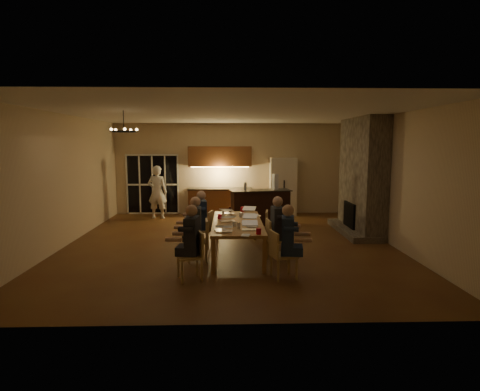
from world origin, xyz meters
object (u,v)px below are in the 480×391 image
chair_left_far (203,229)px  bar_blender (275,182)px  laptop_e (228,209)px  person_left_mid (196,229)px  chair_right_mid (277,240)px  laptop_a (224,226)px  person_right_near (288,241)px  plate_far (255,216)px  chair_right_near (284,255)px  redcup_far (242,209)px  chandelier (124,131)px  mug_back (223,213)px  dining_table (237,238)px  standing_person (157,192)px  laptop_d (249,217)px  redcup_near (259,231)px  laptop_f (248,209)px  redcup_mid (220,216)px  person_left_far (202,219)px  chair_left_mid (197,241)px  plate_near (252,226)px  person_right_mid (277,228)px  chair_right_far (275,229)px  can_silver (239,226)px  can_cola (230,209)px  mug_front (235,224)px  bar_bottle (245,186)px  refrigerator (283,186)px  mug_mid (241,215)px  laptop_c (228,216)px  bar_island (260,207)px  person_left_near (192,242)px

chair_left_far → bar_blender: 3.65m
laptop_e → person_left_mid: bearing=80.7°
chair_right_mid → laptop_a: laptop_a is taller
person_right_near → plate_far: (-0.44, 2.30, 0.07)m
chair_right_near → redcup_far: size_ratio=7.42×
chandelier → mug_back: 3.00m
dining_table → standing_person: (-2.57, 4.54, 0.51)m
standing_person → laptop_d: size_ratio=5.55×
laptop_d → redcup_near: 1.19m
person_right_near → chandelier: chandelier is taller
person_right_near → laptop_f: 2.69m
chair_right_near → redcup_mid: chair_right_near is taller
person_left_far → redcup_far: 1.26m
chair_right_mid → laptop_a: (-1.12, -0.48, 0.42)m
chair_left_mid → redcup_far: (1.03, 1.88, 0.37)m
laptop_f → plate_near: (0.01, -1.53, -0.10)m
laptop_a → bar_blender: bar_blender is taller
laptop_e → bar_blender: bearing=-105.7°
person_right_near → person_right_mid: 1.16m
standing_person → laptop_f: (2.87, -3.53, -0.03)m
dining_table → chair_left_mid: 0.99m
chair_right_far → person_right_near: bearing=-172.2°
laptop_e → can_silver: 1.77m
mug_back → can_silver: bearing=-77.8°
can_cola → laptop_f: bearing=-38.7°
mug_front → can_cola: size_ratio=0.83×
plate_far → bar_bottle: size_ratio=1.16×
dining_table → person_right_mid: bearing=-28.1°
laptop_a → can_cola: 2.37m
laptop_a → plate_near: size_ratio=1.21×
chair_right_mid → person_right_near: bearing=177.0°
refrigerator → mug_mid: size_ratio=20.00×
mug_mid → redcup_near: (0.28, -1.86, 0.01)m
plate_near → chair_left_mid: bearing=178.2°
person_right_near → can_cola: size_ratio=11.50×
can_cola → laptop_c: bearing=-92.7°
can_silver → person_left_mid: bearing=163.3°
chair_right_near → mug_back: size_ratio=8.90×
chair_left_mid → person_left_far: person_left_far is taller
dining_table → redcup_mid: redcup_mid is taller
chair_left_mid → mug_back: bearing=154.0°
chair_left_far → redcup_near: 2.27m
chandelier → laptop_d: bearing=-2.5°
plate_near → chair_right_mid: bearing=2.0°
bar_island → can_cola: bearing=-125.0°
person_left_mid → person_right_mid: size_ratio=1.00×
mug_mid → plate_near: bearing=-79.6°
person_right_mid → standing_person: standing_person is taller
mug_front → chair_left_far: bearing=123.8°
laptop_a → person_left_near: bearing=50.4°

